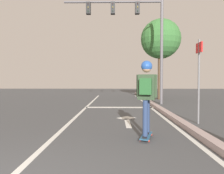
% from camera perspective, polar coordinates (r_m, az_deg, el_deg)
% --- Properties ---
extents(lane_line_center, '(0.12, 20.00, 0.01)m').
position_cam_1_polar(lane_line_center, '(8.02, -9.43, -7.66)').
color(lane_line_center, silver).
rests_on(lane_line_center, ground).
extents(lane_line_curbside, '(0.12, 20.00, 0.01)m').
position_cam_1_polar(lane_line_curbside, '(8.07, 13.31, -7.62)').
color(lane_line_curbside, silver).
rests_on(lane_line_curbside, ground).
extents(stop_bar, '(3.29, 0.40, 0.01)m').
position_cam_1_polar(stop_bar, '(10.18, 2.16, -5.58)').
color(stop_bar, silver).
rests_on(stop_bar, ground).
extents(lane_arrow_stem, '(0.16, 1.40, 0.01)m').
position_cam_1_polar(lane_arrow_stem, '(6.58, 4.32, -9.75)').
color(lane_arrow_stem, silver).
rests_on(lane_arrow_stem, ground).
extents(lane_arrow_head, '(0.71, 0.71, 0.01)m').
position_cam_1_polar(lane_arrow_head, '(7.42, 3.92, -8.42)').
color(lane_arrow_head, silver).
rests_on(lane_arrow_head, ground).
extents(curb_strip, '(0.24, 24.00, 0.14)m').
position_cam_1_polar(curb_strip, '(8.12, 15.05, -7.10)').
color(curb_strip, '#A89390').
rests_on(curb_strip, ground).
extents(skateboard, '(0.40, 0.80, 0.07)m').
position_cam_1_polar(skateboard, '(4.95, 9.35, -13.02)').
color(skateboard, '#2D6185').
rests_on(skateboard, ground).
extents(skater, '(0.45, 0.62, 1.70)m').
position_cam_1_polar(skater, '(4.77, 9.40, -0.26)').
color(skater, navy).
rests_on(skater, skateboard).
extents(traffic_signal_mast, '(5.47, 0.34, 5.91)m').
position_cam_1_polar(traffic_signal_mast, '(12.02, 5.88, 16.59)').
color(traffic_signal_mast, '#5F5C60').
rests_on(traffic_signal_mast, ground).
extents(street_sign_post, '(0.06, 0.44, 2.56)m').
position_cam_1_polar(street_sign_post, '(6.85, 22.69, 4.47)').
color(street_sign_post, slate).
rests_on(street_sign_post, ground).
extents(roadside_tree, '(2.72, 2.72, 5.52)m').
position_cam_1_polar(roadside_tree, '(15.07, 13.17, 12.51)').
color(roadside_tree, brown).
rests_on(roadside_tree, ground).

